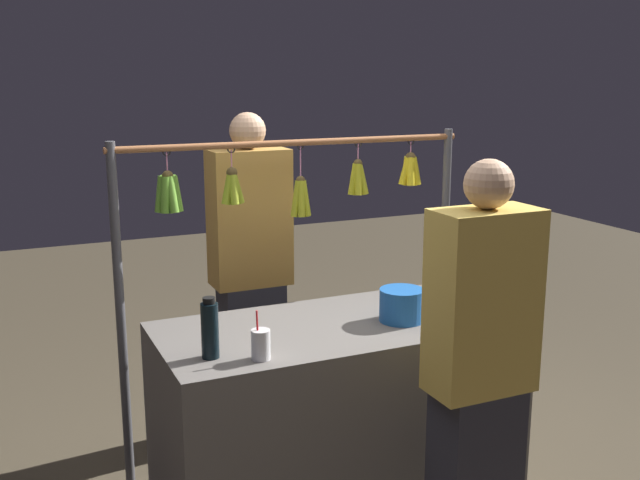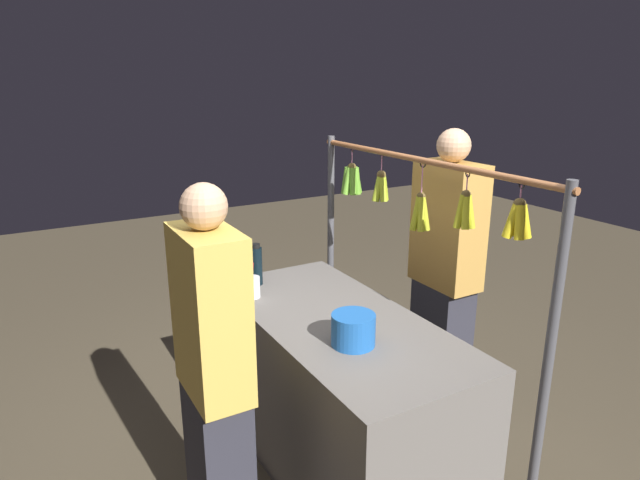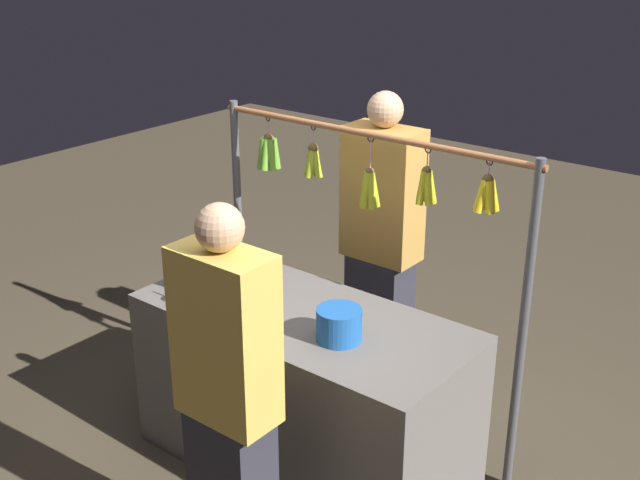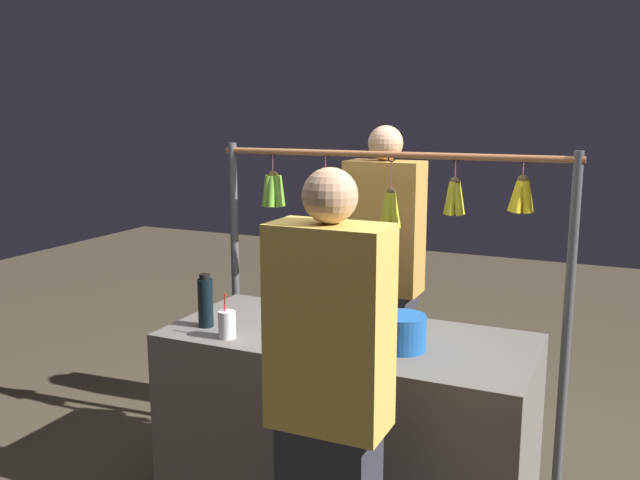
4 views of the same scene
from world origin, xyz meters
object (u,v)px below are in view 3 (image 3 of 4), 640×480
object	(u,v)px
drink_cup	(193,295)
customer_person	(229,408)
blue_bucket	(339,325)
vendor_person	(381,251)
water_bottle	(182,268)

from	to	relation	value
drink_cup	customer_person	size ratio (longest dim) A/B	0.12
blue_bucket	vendor_person	size ratio (longest dim) A/B	0.12
vendor_person	customer_person	world-z (taller)	vendor_person
drink_cup	vendor_person	world-z (taller)	vendor_person
blue_bucket	customer_person	distance (m)	0.66
blue_bucket	drink_cup	xyz separation A→B (m)	(0.75, 0.18, -0.01)
water_bottle	drink_cup	bearing A→B (deg)	150.92
drink_cup	customer_person	distance (m)	0.85
water_bottle	blue_bucket	distance (m)	0.93
water_bottle	customer_person	distance (m)	1.06
water_bottle	customer_person	bearing A→B (deg)	146.88
blue_bucket	customer_person	xyz separation A→B (m)	(0.04, 0.65, -0.11)
water_bottle	vendor_person	world-z (taller)	vendor_person
blue_bucket	vendor_person	bearing A→B (deg)	-66.18
blue_bucket	drink_cup	distance (m)	0.77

